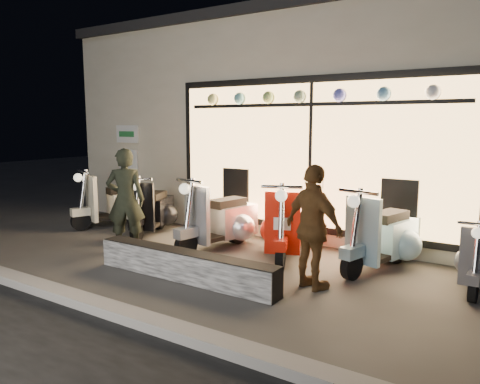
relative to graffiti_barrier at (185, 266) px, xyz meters
The scene contains 11 objects.
ground 0.70m from the graffiti_barrier, 105.42° to the left, with size 40.00×40.00×0.00m, color #383533.
kerb 1.37m from the graffiti_barrier, 97.56° to the right, with size 40.00×0.25×0.12m, color slate.
shop_building 5.95m from the graffiti_barrier, 91.78° to the left, with size 10.20×6.23×4.20m.
graffiti_barrier is the anchor object (origin of this frame).
scooter_silver 1.80m from the graffiti_barrier, 107.44° to the left, with size 0.72×1.65×1.17m.
scooter_red 1.97m from the graffiti_barrier, 73.66° to the left, with size 0.93×1.61×1.17m.
scooter_black 2.94m from the graffiti_barrier, 141.69° to the left, with size 0.86×1.51×1.09m.
scooter_cream 3.79m from the graffiti_barrier, 150.05° to the left, with size 0.89×1.56×1.13m.
scooter_blue 2.94m from the graffiti_barrier, 44.78° to the left, with size 0.78×1.64×1.16m.
man 1.98m from the graffiti_barrier, 160.57° to the left, with size 0.62×0.41×1.70m, color black.
woman 1.80m from the graffiti_barrier, 22.43° to the left, with size 0.93×0.39×1.59m, color brown.
Camera 1 is at (4.12, -5.31, 2.11)m, focal length 35.00 mm.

